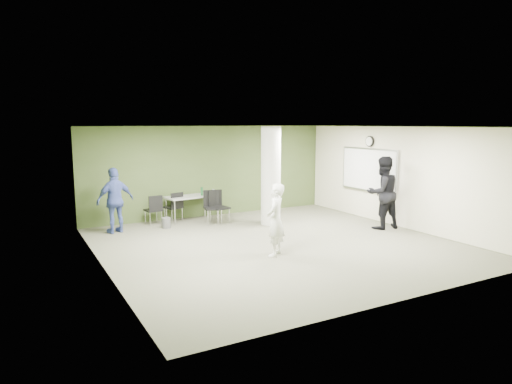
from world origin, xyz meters
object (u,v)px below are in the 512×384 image
chair_back_left (154,208)px  woman_white (275,220)px  man_blue (115,200)px  folding_table (193,197)px  man_black (382,193)px

chair_back_left → woman_white: bearing=101.8°
chair_back_left → woman_white: size_ratio=0.54×
chair_back_left → man_blue: bearing=13.3°
woman_white → man_blue: size_ratio=0.92×
folding_table → man_blue: 2.40m
folding_table → chair_back_left: size_ratio=1.92×
man_blue → man_black: bearing=140.3°
chair_back_left → man_black: man_black is taller
folding_table → chair_back_left: bearing=175.1°
folding_table → woman_white: size_ratio=1.03×
folding_table → woman_white: (0.27, -4.32, 0.10)m
folding_table → man_blue: bearing=-175.9°
chair_back_left → man_blue: 1.29m
folding_table → man_blue: size_ratio=0.95×
folding_table → woman_white: 4.33m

